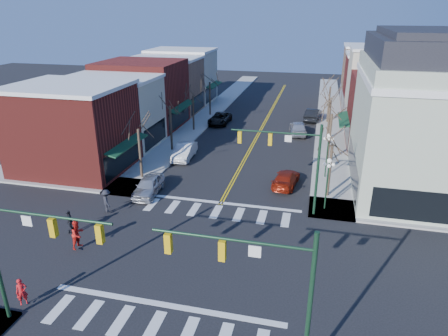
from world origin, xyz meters
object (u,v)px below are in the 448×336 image
Objects in this scene: pedestrian_dark_b at (107,201)px; pedestrian_dark_a at (69,221)px; car_right_near at (286,179)px; car_right_far at (313,115)px; car_left_far at (220,118)px; car_left_mid at (184,151)px; lamppost_midblock at (328,148)px; pedestrian_red_a at (22,292)px; lamppost_corner at (328,175)px; pedestrian_red_b at (78,234)px; car_left_near at (149,186)px; victorian_corner at (437,115)px.

pedestrian_dark_a is at bearing 121.94° from pedestrian_dark_b.
car_right_near is 0.90× the size of car_right_far.
car_right_near is 2.73× the size of pedestrian_dark_a.
car_right_far is at bearing -86.98° from car_right_near.
car_right_near is at bearing -58.86° from car_left_far.
car_left_mid is 2.86× the size of pedestrian_dark_a.
lamppost_midblock reaches higher than pedestrian_red_a.
car_left_far is 21.42m from car_right_near.
lamppost_corner reaches higher than pedestrian_red_b.
pedestrian_dark_b reaches higher than car_left_far.
lamppost_midblock is 0.90× the size of car_left_mid.
pedestrian_dark_b is (1.04, 3.33, 0.08)m from pedestrian_dark_a.
lamppost_midblock reaches higher than car_left_near.
lamppost_midblock is at bearing -96.71° from pedestrian_dark_b.
car_right_near is at bearing -170.06° from victorian_corner.
victorian_corner is 32.20m from pedestrian_red_a.
pedestrian_red_a is at bearing -96.96° from car_left_near.
car_left_near is 2.27× the size of pedestrian_red_b.
car_left_near reaches higher than car_left_far.
victorian_corner is 7.72× the size of pedestrian_dark_b.
car_left_far is at bearing 143.63° from victorian_corner.
victorian_corner is 3.29× the size of lamppost_corner.
victorian_corner reaches higher than car_right_near.
lamppost_midblock is 16.34m from car_left_near.
pedestrian_red_b reaches higher than pedestrian_dark_a.
lamppost_midblock is 0.96× the size of car_left_near.
lamppost_corner reaches higher than car_left_far.
car_right_near is at bearing -30.56° from pedestrian_red_b.
car_left_near is at bearing -90.08° from car_left_far.
car_left_near is 30.51m from car_right_far.
pedestrian_dark_a is (-2.72, -7.31, 0.23)m from car_left_near.
car_right_far is at bearing 29.05° from pedestrian_red_a.
lamppost_corner reaches higher than car_left_near.
car_right_far is (12.80, 27.69, 0.08)m from car_left_near.
car_left_mid is at bearing 135.29° from pedestrian_dark_a.
victorian_corner reaches higher than pedestrian_dark_a.
pedestrian_red_b is at bearing 76.83° from car_right_far.
pedestrian_red_a is 10.46m from pedestrian_dark_b.
victorian_corner is 29.65m from pedestrian_dark_a.
car_right_far is (12.63, 18.73, 0.05)m from car_left_mid.
pedestrian_dark_b reaches higher than pedestrian_red_a.
pedestrian_dark_b is (-16.28, -10.98, -1.89)m from lamppost_midblock.
pedestrian_dark_a is at bearing -155.73° from lamppost_corner.
car_left_mid is 11.92m from car_right_near.
car_left_mid is at bearing 44.45° from pedestrian_red_a.
lamppost_corner reaches higher than car_left_mid.
pedestrian_dark_b is at bearing 72.98° from car_right_far.
pedestrian_red_a is at bearing -125.90° from lamppost_midblock.
car_right_near is at bearing -143.13° from lamppost_midblock.
lamppost_midblock is at bearing 90.00° from lamppost_corner.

